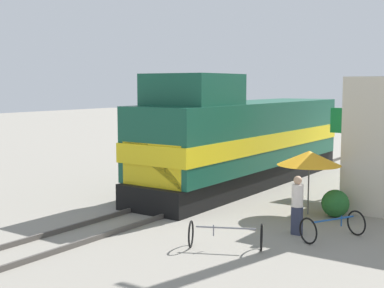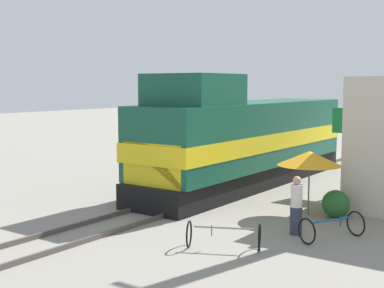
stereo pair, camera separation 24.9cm
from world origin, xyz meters
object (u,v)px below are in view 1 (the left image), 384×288
Objects in this scene: locomotive at (242,141)px; bicycle at (333,226)px; billboard_sign at (356,128)px; vendor_umbrella at (309,158)px; person_bystander at (297,203)px; bicycle_spare at (226,235)px.

locomotive is 7.01× the size of bicycle.
billboard_sign is at bearing 17.13° from locomotive.
locomotive reaches higher than billboard_sign.
bicycle is (1.75, -2.41, -1.56)m from vendor_umbrella.
vendor_umbrella is at bearing -36.48° from locomotive.
locomotive is at bearing -162.87° from billboard_sign.
person_bystander reaches higher than bicycle_spare.
vendor_umbrella is 5.16m from bicycle_spare.
bicycle_spare is at bearing -93.41° from vendor_umbrella.
person_bystander is (0.70, -2.52, -0.98)m from vendor_umbrella.
bicycle_spare is (-0.29, -4.91, -1.56)m from vendor_umbrella.
bicycle is at bearing -42.57° from locomotive.
bicycle_spare is (-0.37, -9.59, -2.27)m from billboard_sign.
person_bystander is at bearing -48.47° from locomotive.
bicycle_spare is at bearing -112.66° from person_bystander.
vendor_umbrella is 4.73m from billboard_sign.
locomotive is 9.32m from bicycle_spare.
billboard_sign is at bearing 95.01° from person_bystander.
billboard_sign is 7.42m from person_bystander.
person_bystander is (5.14, -5.81, -1.03)m from locomotive.
vendor_umbrella reaches higher than bicycle_spare.
vendor_umbrella is at bearing -26.92° from bicycle.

